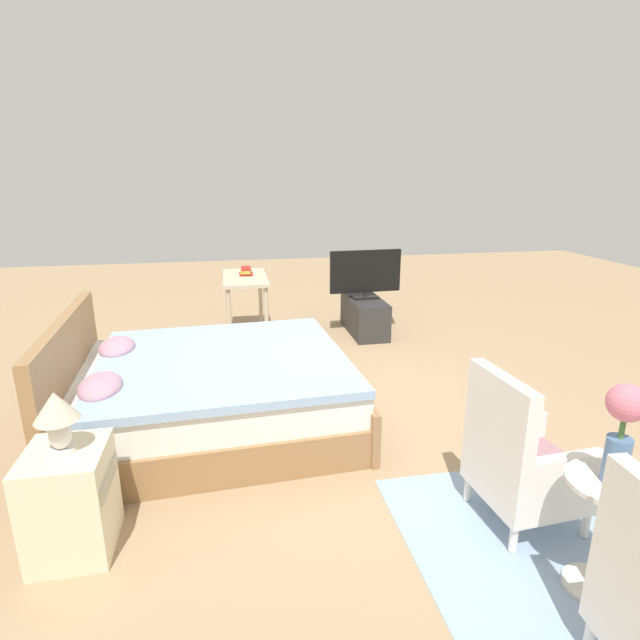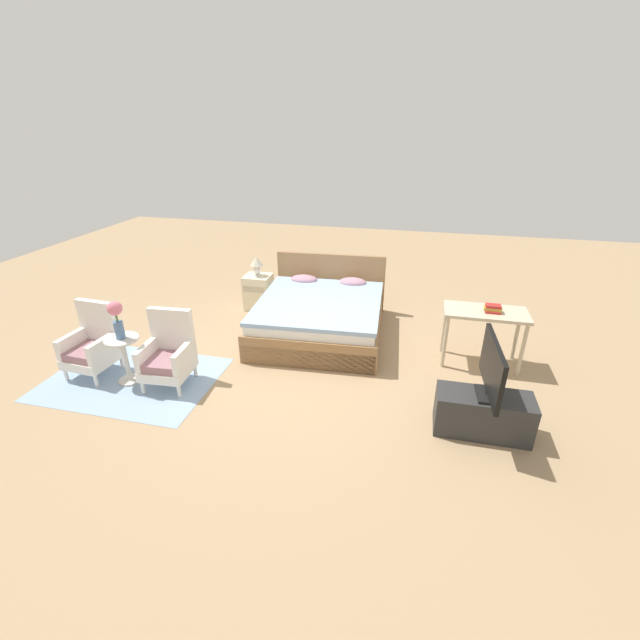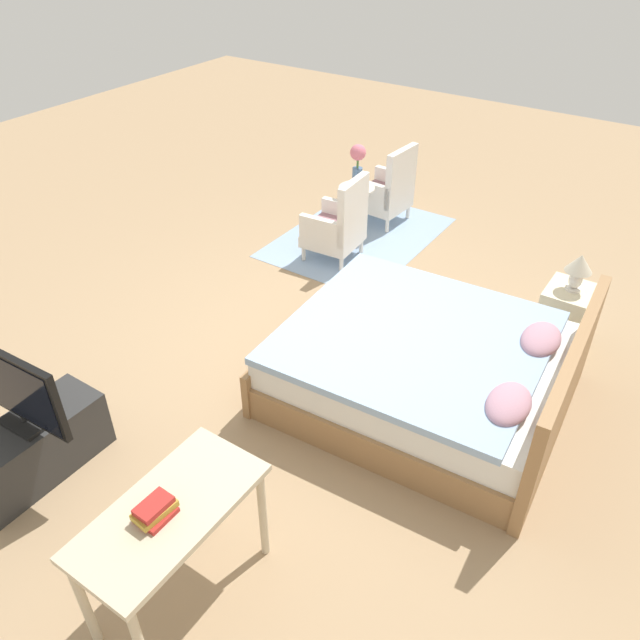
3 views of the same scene
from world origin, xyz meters
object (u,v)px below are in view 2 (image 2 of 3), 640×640
Objects in this scene: flower_vase at (116,316)px; nightstand at (258,292)px; armchair_by_window_right at (169,355)px; book_stack at (493,309)px; armchair_by_window_left at (93,346)px; table_lamp at (257,263)px; tv_stand at (483,414)px; tv_flatscreen at (492,369)px; vanity_desk at (485,319)px; bed at (321,314)px; side_table at (125,355)px.

flower_vase is 2.73m from nightstand.
book_stack is at bearing 19.46° from armchair_by_window_right.
armchair_by_window_left is at bearing 180.00° from armchair_by_window_right.
flower_vase is at bearing -106.66° from table_lamp.
armchair_by_window_right is 2.46m from nightstand.
table_lamp is (0.23, 2.45, 0.42)m from armchair_by_window_right.
tv_stand is 0.54m from tv_flatscreen.
vanity_desk is (3.76, 1.37, 0.26)m from armchair_by_window_right.
armchair_by_window_right is 0.96× the size of tv_stand.
armchair_by_window_left is 1.00× the size of armchair_by_window_right.
flower_vase is 0.46× the size of vanity_desk.
vanity_desk is (3.53, -1.08, -0.16)m from table_lamp.
tv_stand is 1.06× the size of tv_flatscreen.
tv_flatscreen is (3.65, -0.11, 0.38)m from armchair_by_window_right.
armchair_by_window_right is at bearing -160.54° from book_stack.
flower_vase is (-2.03, -1.88, 0.60)m from bed.
vanity_desk is at bearing 20.04° from armchair_by_window_right.
table_lamp is at bearing 73.34° from side_table.
flower_vase is at bearing -106.67° from nightstand.
nightstand is at bearing 162.97° from vanity_desk.
table_lamp is (0.76, 2.55, -0.09)m from flower_vase.
book_stack is (4.36, 1.45, -0.09)m from flower_vase.
table_lamp is (1.30, 2.45, 0.42)m from armchair_by_window_left.
flower_vase is at bearing 179.94° from tv_flatscreen.
tv_flatscreen is at bearing -1.28° from armchair_by_window_left.
nightstand is at bearing 73.33° from side_table.
armchair_by_window_right is at bearing 178.35° from tv_flatscreen.
nightstand is (1.30, 2.45, -0.09)m from armchair_by_window_left.
bed reaches higher than armchair_by_window_left.
armchair_by_window_left and armchair_by_window_right have the same top height.
tv_flatscreen is (0.00, 0.00, 0.54)m from tv_stand.
bed is at bearing 42.81° from side_table.
tv_flatscreen is at bearing -36.80° from table_lamp.
armchair_by_window_left is at bearing -164.14° from vanity_desk.
vanity_desk is 4.64× the size of book_stack.
armchair_by_window_left is 5.10m from book_stack.
nightstand is 1.79× the size of table_lamp.
nightstand is 3.71m from vanity_desk.
armchair_by_window_left is at bearing 169.32° from flower_vase.
bed is at bearing 42.81° from flower_vase.
nightstand is 3.80m from book_stack.
flower_vase is 1.45× the size of table_lamp.
table_lamp is at bearing 73.34° from flower_vase.
tv_flatscreen reaches higher than armchair_by_window_left.
bed reaches higher than side_table.
armchair_by_window_right is 1.56× the size of nightstand.
table_lamp is (0.76, 2.55, 0.43)m from side_table.
side_table is at bearing -10.68° from armchair_by_window_left.
nightstand is 0.61× the size of tv_stand.
book_stack reaches higher than side_table.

